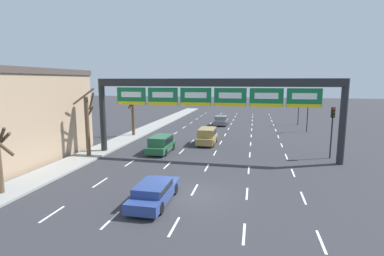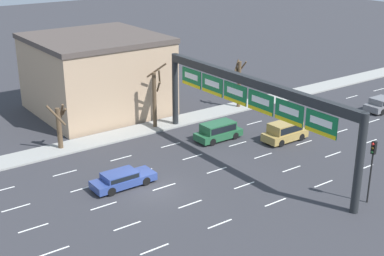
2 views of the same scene
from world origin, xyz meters
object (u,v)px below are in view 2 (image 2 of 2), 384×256
traffic_light_near_gantry (372,159)px  tree_bare_second (59,125)px  sign_gantry (250,96)px  suv_gold (285,131)px  car_grey (382,104)px  tree_bare_closest (239,82)px  car_blue (122,179)px  tree_bare_third (155,96)px  suv_green (218,130)px

traffic_light_near_gantry → tree_bare_second: size_ratio=1.11×
sign_gantry → suv_gold: sign_gantry is taller
car_grey → tree_bare_second: 33.18m
suv_gold → tree_bare_closest: bearing=163.4°
suv_gold → tree_bare_closest: size_ratio=0.84×
suv_gold → traffic_light_near_gantry: size_ratio=0.93×
suv_gold → tree_bare_closest: (-9.85, 2.94, 1.90)m
car_blue → tree_bare_third: (-9.30, 8.81, 2.53)m
traffic_light_near_gantry → car_grey: bearing=123.1°
car_blue → suv_gold: (0.45, 16.41, 0.31)m
suv_gold → tree_bare_second: size_ratio=1.03×
traffic_light_near_gantry → tree_bare_closest: bearing=162.8°
sign_gantry → tree_bare_closest: sign_gantry is taller
sign_gantry → car_blue: size_ratio=4.55×
suv_gold → sign_gantry: bearing=-76.1°
suv_green → tree_bare_third: tree_bare_third is taller
suv_green → traffic_light_near_gantry: size_ratio=0.96×
car_blue → traffic_light_near_gantry: bearing=46.0°
tree_bare_third → tree_bare_second: bearing=-91.2°
car_grey → tree_bare_third: size_ratio=0.68×
tree_bare_closest → traffic_light_near_gantry: bearing=-17.2°
car_blue → tree_bare_second: 9.67m
tree_bare_closest → car_grey: bearing=49.7°
car_grey → tree_bare_closest: 15.24m
traffic_light_near_gantry → tree_bare_second: (-21.72, -13.44, -1.01)m
tree_bare_closest → tree_bare_third: 10.54m
car_grey → tree_bare_third: tree_bare_third is taller
sign_gantry → car_grey: size_ratio=5.33×
suv_green → tree_bare_third: bearing=-154.1°
sign_gantry → car_grey: 20.74m
car_grey → traffic_light_near_gantry: traffic_light_near_gantry is taller
sign_gantry → suv_gold: (-1.40, 5.65, -4.65)m
traffic_light_near_gantry → tree_bare_closest: tree_bare_closest is taller
car_grey → tree_bare_closest: bearing=-130.3°
car_blue → tree_bare_third: 13.06m
sign_gantry → traffic_light_near_gantry: (10.36, 1.91, -2.34)m
car_blue → tree_bare_closest: size_ratio=0.96×
traffic_light_near_gantry → tree_bare_closest: 22.62m
suv_green → tree_bare_closest: (-6.08, 7.62, 1.96)m
suv_gold → tree_bare_closest: 10.45m
tree_bare_closest → tree_bare_second: 20.13m
traffic_light_near_gantry → tree_bare_second: traffic_light_near_gantry is taller
car_grey → traffic_light_near_gantry: size_ratio=0.90×
car_blue → suv_gold: suv_gold is taller
sign_gantry → suv_green: sign_gantry is taller
sign_gantry → suv_green: 7.07m
traffic_light_near_gantry → tree_bare_second: bearing=-148.2°
sign_gantry → suv_green: bearing=169.4°
suv_gold → traffic_light_near_gantry: traffic_light_near_gantry is taller
sign_gantry → tree_bare_third: bearing=-170.1°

